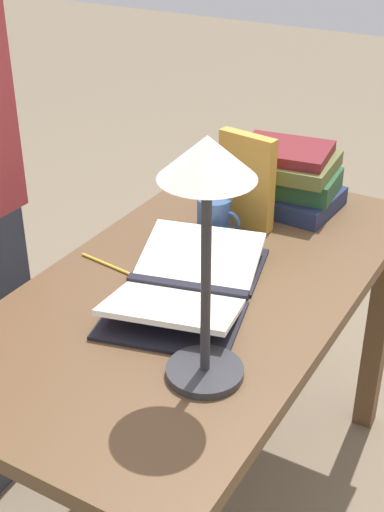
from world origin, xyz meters
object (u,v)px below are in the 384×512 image
Objects in this scene: open_book at (187,285)px; reading_lamp at (207,200)px; book_stack_tall at (284,178)px; coffee_mug at (215,217)px; book_standing_upright at (246,181)px; pencil at (109,265)px.

reading_lamp is at bearing 22.65° from open_book.
book_stack_tall is 2.53× the size of coffee_mug.
book_stack_tall is at bearing 162.72° from coffee_mug.
open_book is 4.25× the size of coffee_mug.
book_stack_tall is at bearing -167.04° from reading_lamp.
book_standing_upright is (0.16, -0.04, 0.04)m from book_stack_tall.
open_book is at bearing 15.92° from coffee_mug.
pencil is (0.26, -0.14, -0.05)m from coffee_mug.
open_book is at bearing 14.03° from book_standing_upright.
coffee_mug is 0.69× the size of pencil.
coffee_mug reaches higher than open_book.
reading_lamp is (0.75, 0.17, 0.28)m from book_stack_tall.
book_stack_tall is 0.26m from coffee_mug.
coffee_mug is at bearing -15.98° from book_standing_upright.
book_standing_upright is at bearing -160.40° from reading_lamp.
book_standing_upright is 0.53× the size of reading_lamp.
coffee_mug is (-0.50, -0.25, -0.31)m from reading_lamp.
book_standing_upright reaches higher than open_book.
pencil is at bearing -18.29° from book_standing_upright.
book_stack_tall reaches higher than coffee_mug.
pencil is (0.35, -0.18, -0.12)m from book_standing_upright.
pencil is at bearing -22.63° from book_stack_tall.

